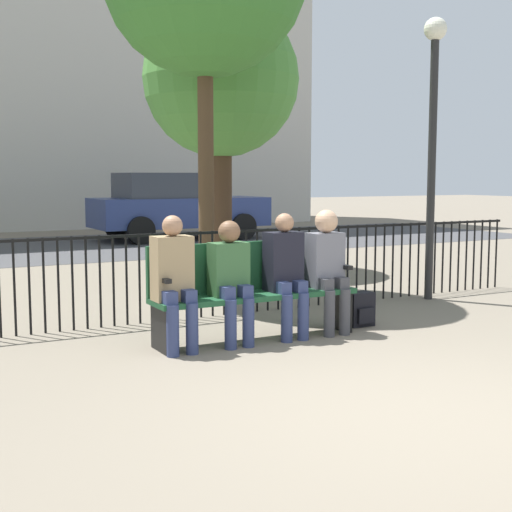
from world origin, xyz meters
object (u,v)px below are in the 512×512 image
(backpack, at_px, (360,309))
(parked_car_0, at_px, (176,205))
(park_bench, at_px, (252,286))
(seated_person_0, at_px, (174,277))
(seated_person_3, at_px, (328,263))
(seated_person_2, at_px, (286,269))
(tree_1, at_px, (221,81))
(seated_person_1, at_px, (231,275))
(lamp_post, at_px, (433,114))

(backpack, relative_size, parked_car_0, 0.08)
(park_bench, relative_size, parked_car_0, 0.48)
(seated_person_0, height_order, seated_person_3, seated_person_3)
(park_bench, distance_m, seated_person_2, 0.36)
(tree_1, bearing_deg, seated_person_2, -108.86)
(seated_person_2, xyz_separation_m, parked_car_0, (3.09, 10.44, 0.18))
(seated_person_1, xyz_separation_m, lamp_post, (3.27, 1.00, 1.66))
(tree_1, bearing_deg, parked_car_0, 75.71)
(seated_person_1, height_order, backpack, seated_person_1)
(parked_car_0, bearing_deg, park_bench, -108.18)
(lamp_post, xyz_separation_m, parked_car_0, (0.40, 9.44, -1.46))
(seated_person_2, bearing_deg, seated_person_1, -179.68)
(seated_person_0, bearing_deg, backpack, 2.55)
(seated_person_0, xyz_separation_m, seated_person_3, (1.62, 0.00, 0.02))
(seated_person_2, relative_size, parked_car_0, 0.28)
(park_bench, xyz_separation_m, seated_person_3, (0.77, -0.13, 0.19))
(seated_person_1, height_order, seated_person_3, seated_person_3)
(seated_person_2, bearing_deg, seated_person_0, 179.97)
(parked_car_0, bearing_deg, tree_1, -104.29)
(seated_person_0, height_order, seated_person_2, seated_person_0)
(seated_person_2, xyz_separation_m, lamp_post, (2.69, 1.00, 1.64))
(lamp_post, bearing_deg, parked_car_0, 87.57)
(backpack, bearing_deg, park_bench, 178.26)
(seated_person_2, relative_size, tree_1, 0.27)
(park_bench, distance_m, seated_person_0, 0.87)
(seated_person_0, relative_size, parked_car_0, 0.29)
(seated_person_3, relative_size, lamp_post, 0.35)
(backpack, relative_size, lamp_post, 0.10)
(seated_person_1, relative_size, seated_person_3, 0.94)
(seated_person_3, bearing_deg, seated_person_0, -179.98)
(seated_person_3, bearing_deg, lamp_post, 24.27)
(seated_person_2, distance_m, backpack, 1.07)
(seated_person_3, distance_m, tree_1, 5.63)
(seated_person_1, bearing_deg, backpack, 3.61)
(seated_person_2, relative_size, backpack, 3.41)
(park_bench, bearing_deg, seated_person_0, -171.16)
(seated_person_1, xyz_separation_m, tree_1, (2.27, 4.94, 2.45))
(seated_person_3, height_order, lamp_post, lamp_post)
(seated_person_1, relative_size, lamp_post, 0.33)
(seated_person_2, height_order, parked_car_0, parked_car_0)
(parked_car_0, bearing_deg, seated_person_0, -112.04)
(seated_person_3, xyz_separation_m, parked_car_0, (2.61, 10.44, 0.15))
(park_bench, relative_size, backpack, 5.76)
(backpack, height_order, tree_1, tree_1)
(seated_person_0, bearing_deg, park_bench, 8.84)
(seated_person_0, distance_m, seated_person_3, 1.62)
(lamp_post, bearing_deg, seated_person_2, -159.63)
(tree_1, bearing_deg, seated_person_0, -119.77)
(tree_1, xyz_separation_m, parked_car_0, (1.40, 5.50, -2.25))
(parked_car_0, bearing_deg, seated_person_1, -109.38)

